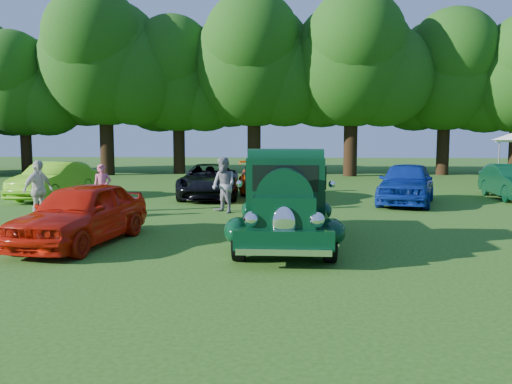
# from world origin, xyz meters

# --- Properties ---
(ground) EXTENTS (120.00, 120.00, 0.00)m
(ground) POSITION_xyz_m (0.00, 0.00, 0.00)
(ground) COLOR #264D12
(ground) RESTS_ON ground
(hero_pickup) EXTENTS (2.44, 5.23, 2.04)m
(hero_pickup) POSITION_xyz_m (1.50, 0.12, 0.89)
(hero_pickup) COLOR black
(hero_pickup) RESTS_ON ground
(red_convertible) EXTENTS (2.25, 4.46, 1.46)m
(red_convertible) POSITION_xyz_m (-3.28, -0.27, 0.73)
(red_convertible) COLOR #BB1608
(red_convertible) RESTS_ON ground
(back_car_lime) EXTENTS (1.91, 4.75, 1.54)m
(back_car_lime) POSITION_xyz_m (-8.29, 8.55, 0.77)
(back_car_lime) COLOR #5EB117
(back_car_lime) RESTS_ON ground
(back_car_black) EXTENTS (2.86, 5.37, 1.44)m
(back_car_black) POSITION_xyz_m (-1.87, 9.39, 0.72)
(back_car_black) COLOR black
(back_car_black) RESTS_ON ground
(back_car_orange) EXTENTS (3.57, 5.78, 1.56)m
(back_car_orange) POSITION_xyz_m (0.80, 8.92, 0.78)
(back_car_orange) COLOR #E94D08
(back_car_orange) RESTS_ON ground
(back_car_blue) EXTENTS (3.22, 5.09, 1.62)m
(back_car_blue) POSITION_xyz_m (6.02, 7.91, 0.81)
(back_car_blue) COLOR navy
(back_car_blue) RESTS_ON ground
(spectator_pink) EXTENTS (0.70, 0.58, 1.64)m
(spectator_pink) POSITION_xyz_m (-4.77, 4.84, 0.82)
(spectator_pink) COLOR #CD5470
(spectator_pink) RESTS_ON ground
(spectator_grey) EXTENTS (1.15, 1.14, 1.87)m
(spectator_grey) POSITION_xyz_m (-0.65, 5.05, 0.94)
(spectator_grey) COLOR gray
(spectator_grey) RESTS_ON ground
(spectator_white) EXTENTS (0.79, 1.16, 1.83)m
(spectator_white) POSITION_xyz_m (-6.08, 3.07, 0.92)
(spectator_white) COLOR beige
(spectator_white) RESTS_ON ground
(tree_line) EXTENTS (63.96, 11.11, 12.18)m
(tree_line) POSITION_xyz_m (-0.50, 23.79, 7.17)
(tree_line) COLOR black
(tree_line) RESTS_ON ground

